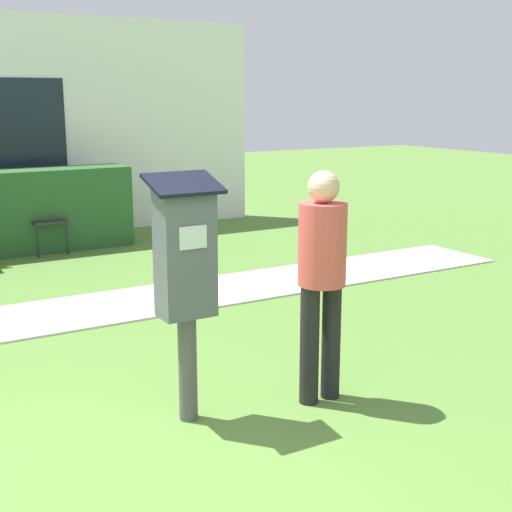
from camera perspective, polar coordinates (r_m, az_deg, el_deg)
ground_plane at (r=4.00m, az=-11.48°, el=-18.43°), size 40.00×40.00×0.00m
parking_meter at (r=4.43m, az=-5.66°, el=-0.83°), size 0.44×0.31×1.59m
person_standing at (r=4.74m, az=5.30°, el=-1.03°), size 0.32×0.32×1.58m
outdoor_chair_right at (r=9.87m, az=-16.51°, el=3.30°), size 0.44×0.44×0.90m
hedge_row at (r=9.99m, az=-17.40°, el=3.47°), size 2.59×0.60×1.10m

